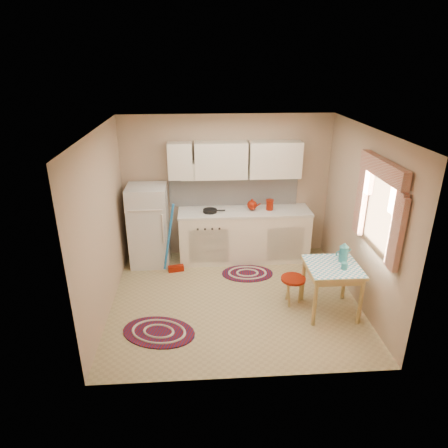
{
  "coord_description": "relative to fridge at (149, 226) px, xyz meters",
  "views": [
    {
      "loc": [
        -0.5,
        -5.07,
        3.35
      ],
      "look_at": [
        -0.14,
        0.25,
        1.12
      ],
      "focal_mm": 32.0,
      "sensor_mm": 36.0,
      "label": 1
    }
  ],
  "objects": [
    {
      "name": "room_shell",
      "position": [
        1.51,
        -1.01,
        0.9
      ],
      "size": [
        3.64,
        3.6,
        2.52
      ],
      "color": "tan",
      "rests_on": "ground"
    },
    {
      "name": "fridge",
      "position": [
        0.0,
        0.0,
        0.0
      ],
      "size": [
        0.65,
        0.6,
        1.4
      ],
      "primitive_type": "cube",
      "color": "silver",
      "rests_on": "ground"
    },
    {
      "name": "broom",
      "position": [
        0.45,
        -0.35,
        -0.1
      ],
      "size": [
        0.3,
        0.17,
        1.2
      ],
      "primitive_type": null,
      "rotation": [
        0.0,
        0.0,
        0.19
      ],
      "color": "blue",
      "rests_on": "ground"
    },
    {
      "name": "base_cabinets",
      "position": [
        1.64,
        0.05,
        -0.26
      ],
      "size": [
        2.25,
        0.6,
        0.88
      ],
      "primitive_type": "cube",
      "color": "white",
      "rests_on": "ground"
    },
    {
      "name": "countertop",
      "position": [
        1.64,
        0.05,
        0.2
      ],
      "size": [
        2.27,
        0.62,
        0.04
      ],
      "primitive_type": "cube",
      "color": "silver",
      "rests_on": "base_cabinets"
    },
    {
      "name": "frying_pan",
      "position": [
        1.04,
        0.0,
        0.24
      ],
      "size": [
        0.24,
        0.24,
        0.05
      ],
      "primitive_type": "cylinder",
      "rotation": [
        0.0,
        0.0,
        -0.01
      ],
      "color": "black",
      "rests_on": "countertop"
    },
    {
      "name": "red_kettle",
      "position": [
        1.77,
        0.05,
        0.31
      ],
      "size": [
        0.2,
        0.18,
        0.19
      ],
      "primitive_type": null,
      "rotation": [
        0.0,
        0.0,
        -0.08
      ],
      "color": "maroon",
      "rests_on": "countertop"
    },
    {
      "name": "red_canister",
      "position": [
        2.07,
        0.05,
        0.3
      ],
      "size": [
        0.15,
        0.15,
        0.16
      ],
      "primitive_type": "cylinder",
      "rotation": [
        0.0,
        0.0,
        0.26
      ],
      "color": "maroon",
      "rests_on": "countertop"
    },
    {
      "name": "table",
      "position": [
        2.66,
        -1.64,
        -0.34
      ],
      "size": [
        0.72,
        0.72,
        0.72
      ],
      "primitive_type": "cube",
      "color": "tan",
      "rests_on": "ground"
    },
    {
      "name": "stool",
      "position": [
        2.19,
        -1.41,
        -0.49
      ],
      "size": [
        0.45,
        0.45,
        0.42
      ],
      "primitive_type": "cylinder",
      "rotation": [
        0.0,
        0.0,
        0.31
      ],
      "color": "maroon",
      "rests_on": "ground"
    },
    {
      "name": "coffee_pot",
      "position": [
        2.83,
        -1.52,
        0.17
      ],
      "size": [
        0.15,
        0.13,
        0.3
      ],
      "primitive_type": null,
      "rotation": [
        0.0,
        0.0,
        0.0
      ],
      "color": "teal",
      "rests_on": "table"
    },
    {
      "name": "mug",
      "position": [
        2.78,
        -1.74,
        0.07
      ],
      "size": [
        0.09,
        0.09,
        0.1
      ],
      "primitive_type": "cylinder",
      "rotation": [
        0.0,
        0.0,
        0.07
      ],
      "color": "teal",
      "rests_on": "table"
    },
    {
      "name": "rug_center",
      "position": [
        1.64,
        -0.52,
        -0.69
      ],
      "size": [
        0.88,
        0.61,
        0.02
      ],
      "primitive_type": null,
      "rotation": [
        0.0,
        0.0,
        -0.05
      ],
      "color": "maroon",
      "rests_on": "ground"
    },
    {
      "name": "rug_left",
      "position": [
        0.29,
        -1.98,
        -0.69
      ],
      "size": [
        1.12,
        0.91,
        0.02
      ],
      "primitive_type": null,
      "rotation": [
        0.0,
        0.0,
        -0.3
      ],
      "color": "maroon",
      "rests_on": "ground"
    }
  ]
}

